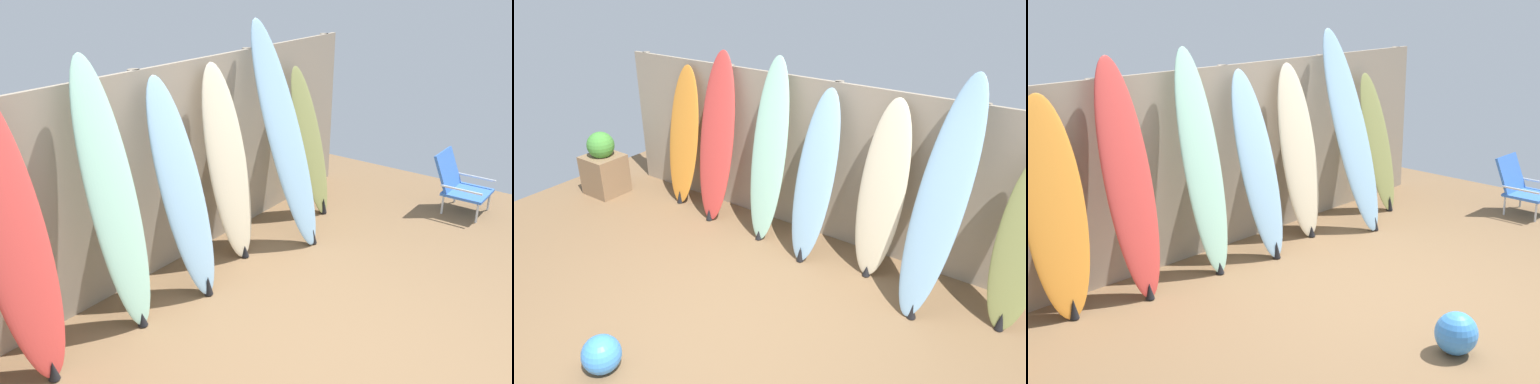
{
  "view_description": "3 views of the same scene",
  "coord_description": "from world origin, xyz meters",
  "views": [
    {
      "loc": [
        -2.98,
        -1.44,
        2.61
      ],
      "look_at": [
        0.16,
        0.96,
        0.98
      ],
      "focal_mm": 40.0,
      "sensor_mm": 36.0,
      "label": 1
    },
    {
      "loc": [
        2.35,
        -2.5,
        2.98
      ],
      "look_at": [
        0.04,
        0.76,
        1.06
      ],
      "focal_mm": 35.0,
      "sensor_mm": 36.0,
      "label": 2
    },
    {
      "loc": [
        -4.59,
        -3.1,
        2.53
      ],
      "look_at": [
        -0.43,
        0.82,
        0.87
      ],
      "focal_mm": 50.0,
      "sensor_mm": 36.0,
      "label": 3
    }
  ],
  "objects": [
    {
      "name": "surfboard_red_1",
      "position": [
        -1.38,
        1.68,
        0.99
      ],
      "size": [
        0.51,
        0.53,
        2.01
      ],
      "color": "#D13D38",
      "rests_on": "ground"
    },
    {
      "name": "ground",
      "position": [
        0.0,
        0.0,
        0.0
      ],
      "size": [
        7.68,
        7.68,
        0.0
      ],
      "primitive_type": "plane",
      "color": "brown"
    },
    {
      "name": "fence_back",
      "position": [
        -0.0,
        2.01,
        0.9
      ],
      "size": [
        6.08,
        0.11,
        1.8
      ],
      "color": "gray",
      "rests_on": "ground"
    },
    {
      "name": "surfboard_skyblue_5",
      "position": [
        1.33,
        1.5,
        1.04
      ],
      "size": [
        0.55,
        0.91,
        2.11
      ],
      "color": "#8CB7D6",
      "rests_on": "ground"
    },
    {
      "name": "surfboard_cream_4",
      "position": [
        0.71,
        1.69,
        0.88
      ],
      "size": [
        0.5,
        0.48,
        1.79
      ],
      "color": "beige",
      "rests_on": "ground"
    },
    {
      "name": "surfboard_olive_6",
      "position": [
        2.01,
        1.64,
        0.77
      ],
      "size": [
        0.43,
        0.49,
        1.57
      ],
      "color": "olive",
      "rests_on": "ground"
    },
    {
      "name": "surfboard_orange_0",
      "position": [
        -2.01,
        1.75,
        0.86
      ],
      "size": [
        0.53,
        0.4,
        1.76
      ],
      "color": "orange",
      "rests_on": "ground"
    },
    {
      "name": "beach_ball",
      "position": [
        -0.43,
        -0.86,
        0.16
      ],
      "size": [
        0.31,
        0.31,
        0.31
      ],
      "primitive_type": "sphere",
      "color": "#3F8CE5",
      "rests_on": "ground"
    },
    {
      "name": "surfboard_skyblue_3",
      "position": [
        0.02,
        1.59,
        0.88
      ],
      "size": [
        0.44,
        0.59,
        1.79
      ],
      "color": "#8CB7D6",
      "rests_on": "ground"
    },
    {
      "name": "surfboard_seafoam_2",
      "position": [
        -0.61,
        1.66,
        1.0
      ],
      "size": [
        0.45,
        0.5,
        2.03
      ],
      "color": "#9ED6BC",
      "rests_on": "ground"
    },
    {
      "name": "beach_chair",
      "position": [
        3.0,
        0.32,
        0.32
      ],
      "size": [
        0.5,
        0.56,
        0.65
      ],
      "rotation": [
        0.0,
        0.0,
        0.36
      ],
      "color": "silver",
      "rests_on": "ground"
    }
  ]
}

